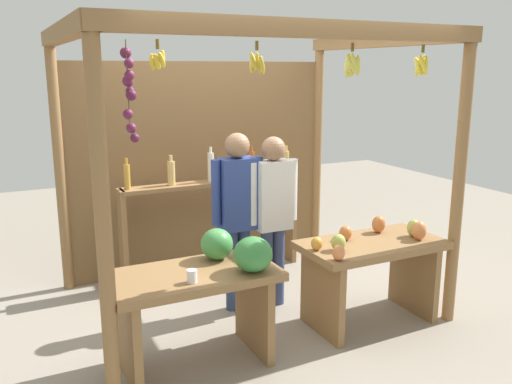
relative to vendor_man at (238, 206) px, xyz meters
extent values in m
plane|color=gray|center=(0.11, 0.08, -0.96)|extent=(12.00, 12.00, 0.00)
cylinder|color=olive|center=(-1.32, -1.00, 0.27)|extent=(0.10, 0.10, 2.44)
cylinder|color=olive|center=(1.54, -1.00, 0.27)|extent=(0.10, 0.10, 2.44)
cylinder|color=olive|center=(-1.32, 1.16, 0.27)|extent=(0.10, 0.10, 2.44)
cylinder|color=olive|center=(1.54, 1.16, 0.27)|extent=(0.10, 0.10, 2.44)
cube|color=olive|center=(0.11, -1.00, 1.43)|extent=(2.96, 0.12, 0.12)
cube|color=olive|center=(-1.32, 0.08, 1.43)|extent=(0.12, 2.26, 0.12)
cube|color=olive|center=(1.54, 0.08, 1.43)|extent=(0.12, 2.26, 0.12)
cube|color=brown|center=(0.11, 1.18, 0.14)|extent=(2.86, 0.04, 2.20)
cylinder|color=brown|center=(-0.25, -0.88, 1.32)|extent=(0.02, 0.02, 0.06)
ellipsoid|color=gold|center=(-0.22, -0.88, 1.19)|extent=(0.04, 0.06, 0.13)
ellipsoid|color=gold|center=(-0.24, -0.85, 1.21)|extent=(0.05, 0.04, 0.13)
ellipsoid|color=gold|center=(-0.27, -0.87, 1.19)|extent=(0.06, 0.07, 0.13)
ellipsoid|color=gold|center=(-0.28, -0.91, 1.22)|extent=(0.06, 0.07, 0.13)
ellipsoid|color=gold|center=(-0.23, -0.92, 1.19)|extent=(0.07, 0.05, 0.13)
cylinder|color=brown|center=(0.47, -0.94, 1.32)|extent=(0.02, 0.02, 0.06)
ellipsoid|color=#D1CC4C|center=(0.49, -0.95, 1.18)|extent=(0.04, 0.09, 0.15)
ellipsoid|color=#D1CC4C|center=(0.49, -0.93, 1.18)|extent=(0.06, 0.07, 0.15)
ellipsoid|color=#D1CC4C|center=(0.47, -0.92, 1.19)|extent=(0.09, 0.04, 0.15)
ellipsoid|color=#D1CC4C|center=(0.44, -0.93, 1.18)|extent=(0.06, 0.06, 0.15)
ellipsoid|color=#D1CC4C|center=(0.45, -0.95, 1.20)|extent=(0.04, 0.06, 0.15)
ellipsoid|color=#D1CC4C|center=(0.45, -0.96, 1.21)|extent=(0.08, 0.08, 0.15)
ellipsoid|color=#D1CC4C|center=(0.47, -0.98, 1.21)|extent=(0.08, 0.04, 0.15)
ellipsoid|color=#D1CC4C|center=(0.50, -0.98, 1.19)|extent=(0.06, 0.06, 0.15)
cylinder|color=brown|center=(-0.89, -0.81, 1.32)|extent=(0.02, 0.02, 0.06)
ellipsoid|color=gold|center=(-0.86, -0.81, 1.23)|extent=(0.04, 0.05, 0.11)
ellipsoid|color=gold|center=(-0.88, -0.77, 1.21)|extent=(0.07, 0.05, 0.11)
ellipsoid|color=gold|center=(-0.90, -0.78, 1.21)|extent=(0.07, 0.05, 0.11)
ellipsoid|color=gold|center=(-0.93, -0.80, 1.22)|extent=(0.04, 0.08, 0.11)
ellipsoid|color=gold|center=(-0.91, -0.84, 1.21)|extent=(0.06, 0.05, 0.11)
ellipsoid|color=gold|center=(-0.88, -0.83, 1.22)|extent=(0.07, 0.05, 0.11)
cylinder|color=brown|center=(1.11, -0.95, 1.32)|extent=(0.02, 0.02, 0.06)
ellipsoid|color=yellow|center=(1.13, -0.94, 1.19)|extent=(0.04, 0.06, 0.15)
ellipsoid|color=yellow|center=(1.13, -0.92, 1.20)|extent=(0.09, 0.06, 0.16)
ellipsoid|color=yellow|center=(1.10, -0.92, 1.18)|extent=(0.07, 0.06, 0.16)
ellipsoid|color=yellow|center=(1.07, -0.95, 1.19)|extent=(0.04, 0.10, 0.15)
ellipsoid|color=yellow|center=(1.09, -0.98, 1.20)|extent=(0.08, 0.07, 0.16)
ellipsoid|color=yellow|center=(1.13, -0.97, 1.19)|extent=(0.06, 0.05, 0.16)
cylinder|color=#4C422D|center=(-1.06, -0.68, 1.07)|extent=(0.01, 0.01, 0.55)
sphere|color=#511938|center=(-1.06, -0.65, 1.27)|extent=(0.07, 0.07, 0.07)
sphere|color=#601E42|center=(-1.04, -0.69, 1.20)|extent=(0.06, 0.06, 0.06)
sphere|color=#601E42|center=(-1.04, -0.68, 1.13)|extent=(0.06, 0.06, 0.06)
sphere|color=#601E42|center=(-1.05, -0.66, 1.09)|extent=(0.07, 0.07, 0.07)
sphere|color=#511938|center=(-1.05, -0.68, 1.03)|extent=(0.06, 0.06, 0.06)
sphere|color=#511938|center=(-1.05, -0.70, 1.01)|extent=(0.07, 0.07, 0.07)
sphere|color=#601E42|center=(-1.07, -0.67, 0.88)|extent=(0.07, 0.07, 0.07)
sphere|color=#601E42|center=(-1.05, -0.68, 0.80)|extent=(0.07, 0.07, 0.07)
sphere|color=#511938|center=(-1.03, -0.70, 0.73)|extent=(0.06, 0.06, 0.06)
cube|color=olive|center=(-0.68, -0.73, -0.27)|extent=(1.20, 0.64, 0.06)
cube|color=olive|center=(-1.16, -0.73, -0.63)|extent=(0.06, 0.58, 0.66)
cube|color=olive|center=(-0.19, -0.73, -0.63)|extent=(0.06, 0.58, 0.66)
ellipsoid|color=#38843D|center=(-0.29, -0.90, -0.11)|extent=(0.38, 0.38, 0.25)
ellipsoid|color=#429347|center=(-0.42, -0.56, -0.12)|extent=(0.27, 0.27, 0.24)
cylinder|color=white|center=(-0.75, -0.91, -0.19)|extent=(0.07, 0.07, 0.09)
cube|color=olive|center=(0.90, -0.73, -0.27)|extent=(1.20, 0.64, 0.06)
cube|color=olive|center=(0.42, -0.73, -0.63)|extent=(0.06, 0.58, 0.66)
cube|color=olive|center=(1.38, -0.73, -0.63)|extent=(0.06, 0.58, 0.66)
ellipsoid|color=#E07F47|center=(0.38, -0.99, -0.18)|extent=(0.12, 0.12, 0.12)
ellipsoid|color=#CC7038|center=(0.72, -0.60, -0.17)|extent=(0.11, 0.11, 0.12)
ellipsoid|color=#E07F47|center=(1.28, -0.87, -0.16)|extent=(0.17, 0.17, 0.16)
ellipsoid|color=#CC7038|center=(1.11, -0.55, -0.16)|extent=(0.12, 0.12, 0.15)
ellipsoid|color=gold|center=(0.37, -0.71, -0.18)|extent=(0.13, 0.13, 0.11)
ellipsoid|color=#A8B24C|center=(1.30, -0.77, -0.16)|extent=(0.14, 0.14, 0.15)
ellipsoid|color=#A8B24C|center=(0.52, -0.79, -0.17)|extent=(0.16, 0.16, 0.13)
cube|color=olive|center=(-0.82, 0.89, -0.46)|extent=(0.05, 0.20, 1.00)
cube|color=olive|center=(1.04, 0.89, -0.46)|extent=(0.05, 0.20, 1.00)
cube|color=olive|center=(0.11, 0.89, 0.02)|extent=(1.86, 0.22, 0.04)
cylinder|color=gold|center=(-0.75, 0.89, 0.17)|extent=(0.06, 0.06, 0.24)
cylinder|color=gold|center=(-0.75, 0.89, 0.32)|extent=(0.03, 0.03, 0.06)
cylinder|color=#D8B266|center=(-0.31, 0.89, 0.16)|extent=(0.08, 0.08, 0.24)
cylinder|color=#D8B266|center=(-0.31, 0.89, 0.31)|extent=(0.03, 0.03, 0.06)
cylinder|color=silver|center=(0.10, 0.89, 0.19)|extent=(0.06, 0.06, 0.29)
cylinder|color=silver|center=(0.10, 0.89, 0.37)|extent=(0.03, 0.03, 0.06)
cylinder|color=#994C1E|center=(0.56, 0.89, 0.18)|extent=(0.08, 0.08, 0.28)
cylinder|color=#994C1E|center=(0.56, 0.89, 0.35)|extent=(0.03, 0.03, 0.06)
cylinder|color=#D8B266|center=(0.98, 0.89, 0.17)|extent=(0.06, 0.06, 0.25)
cylinder|color=#D8B266|center=(0.98, 0.89, 0.33)|extent=(0.03, 0.03, 0.06)
cylinder|color=navy|center=(-0.06, 0.00, -0.58)|extent=(0.11, 0.11, 0.75)
cylinder|color=navy|center=(0.06, 0.00, -0.58)|extent=(0.11, 0.11, 0.75)
cube|color=#2D428C|center=(0.00, 0.00, 0.11)|extent=(0.32, 0.19, 0.63)
cylinder|color=#2D428C|center=(-0.20, 0.00, 0.14)|extent=(0.08, 0.08, 0.57)
cylinder|color=#2D428C|center=(0.20, 0.00, 0.14)|extent=(0.08, 0.08, 0.57)
sphere|color=#997051|center=(0.00, 0.00, 0.53)|extent=(0.22, 0.22, 0.22)
cylinder|color=navy|center=(0.25, -0.07, -0.59)|extent=(0.11, 0.11, 0.73)
cylinder|color=navy|center=(0.37, -0.07, -0.59)|extent=(0.11, 0.11, 0.73)
cube|color=white|center=(0.31, -0.07, 0.08)|extent=(0.32, 0.19, 0.62)
cylinder|color=white|center=(0.11, -0.07, 0.11)|extent=(0.08, 0.08, 0.55)
cylinder|color=white|center=(0.51, -0.07, 0.11)|extent=(0.08, 0.08, 0.55)
sphere|color=#997051|center=(0.31, -0.07, 0.49)|extent=(0.21, 0.21, 0.21)
camera|label=1|loc=(-1.86, -4.17, 1.17)|focal=37.95mm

